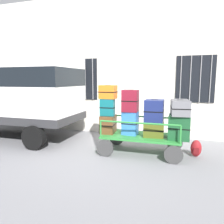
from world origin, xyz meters
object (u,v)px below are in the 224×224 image
luggage_cart (141,139)px  suitcase_midleft_middle (130,101)px  suitcase_left_bottom (108,124)px  suitcase_midright_middle (180,107)px  backpack (196,148)px  suitcase_left_middle (107,107)px  suitcase_center_middle (154,111)px  suitcase_midright_bottom (179,127)px  van (16,90)px  suitcase_midleft_bottom (130,123)px  suitcase_left_top (108,92)px  suitcase_center_bottom (154,129)px

luggage_cart → suitcase_midleft_middle: size_ratio=3.66×
suitcase_left_bottom → suitcase_midright_middle: suitcase_midright_middle is taller
luggage_cart → backpack: (1.40, 0.15, -0.18)m
suitcase_left_middle → suitcase_center_middle: bearing=1.9°
suitcase_left_bottom → suitcase_left_middle: 0.49m
luggage_cart → suitcase_left_bottom: suitcase_left_bottom is taller
suitcase_left_bottom → suitcase_midright_bottom: size_ratio=0.93×
van → suitcase_midleft_bottom: van is taller
luggage_cart → suitcase_midleft_bottom: 0.52m
suitcase_midright_middle → suitcase_left_top: bearing=178.6°
suitcase_left_top → backpack: 2.76m
suitcase_midright_middle → backpack: bearing=21.2°
suitcase_left_bottom → suitcase_left_middle: (-0.00, -0.06, 0.48)m
suitcase_left_top → suitcase_midleft_bottom: 1.05m
suitcase_midleft_bottom → suitcase_left_middle: bearing=-177.2°
van → suitcase_midright_middle: size_ratio=5.37×
suitcase_midleft_middle → suitcase_center_middle: 0.68m
suitcase_left_top → backpack: suitcase_left_top is taller
suitcase_center_middle → backpack: (1.08, 0.13, -0.96)m
backpack → suitcase_left_bottom: bearing=-177.1°
suitcase_midleft_middle → suitcase_center_middle: size_ratio=1.02×
suitcase_left_top → backpack: (2.36, 0.13, -1.43)m
suitcase_midright_middle → backpack: (0.45, 0.17, -1.08)m
luggage_cart → suitcase_midright_middle: suitcase_midright_middle is taller
suitcase_left_top → suitcase_center_middle: size_ratio=0.80×
suitcase_midleft_bottom → suitcase_midright_middle: bearing=-1.2°
suitcase_midleft_bottom → suitcase_center_bottom: size_ratio=1.14×
suitcase_midleft_bottom → backpack: bearing=4.8°
suitcase_midleft_middle → suitcase_center_bottom: 0.97m
van → suitcase_midleft_bottom: size_ratio=6.70×
suitcase_midright_bottom → suitcase_midleft_middle: bearing=179.1°
suitcase_midleft_middle → suitcase_center_middle: bearing=1.8°
suitcase_center_middle → suitcase_midright_bottom: size_ratio=0.95×
suitcase_center_middle → suitcase_left_middle: bearing=-178.1°
suitcase_left_top → suitcase_center_middle: suitcase_left_top is taller
suitcase_center_bottom → suitcase_midright_bottom: size_ratio=0.91×
suitcase_center_bottom → suitcase_midright_bottom: suitcase_midright_bottom is taller
suitcase_midleft_bottom → suitcase_midright_middle: 1.36m
suitcase_left_middle → luggage_cart: bearing=1.8°
luggage_cart → suitcase_midright_bottom: (0.96, -0.03, 0.40)m
suitcase_center_middle → backpack: 1.46m
van → suitcase_midleft_middle: van is taller
suitcase_left_top → suitcase_center_middle: 1.36m
van → luggage_cart: bearing=-4.4°
suitcase_left_top → suitcase_midright_middle: size_ratio=0.59×
suitcase_left_middle → suitcase_center_middle: (1.27, 0.04, -0.04)m
suitcase_midright_bottom → backpack: (0.45, 0.17, -0.58)m
suitcase_left_bottom → suitcase_midleft_bottom: suitcase_midleft_bottom is taller
van → suitcase_center_bottom: (4.65, -0.35, -0.96)m
suitcase_center_bottom → suitcase_center_middle: suitcase_center_middle is taller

